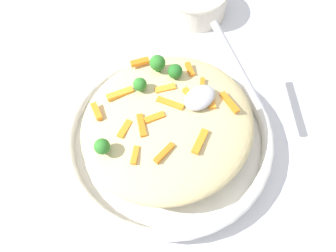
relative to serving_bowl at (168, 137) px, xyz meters
The scene contains 25 objects.
ground_plane 0.02m from the serving_bowl, ahead, with size 2.40×2.40×0.00m, color silver.
serving_bowl is the anchor object (origin of this frame).
pasta_mound 0.05m from the serving_bowl, ahead, with size 0.29×0.27×0.06m, color #DBC689.
carrot_piece_0 0.08m from the serving_bowl, 20.20° to the right, with size 0.03×0.01×0.01m, color orange.
carrot_piece_1 0.10m from the serving_bowl, 153.59° to the left, with size 0.02×0.01×0.01m, color orange.
carrot_piece_2 0.11m from the serving_bowl, 11.87° to the left, with size 0.03×0.01×0.01m, color orange.
carrot_piece_3 0.13m from the serving_bowl, 46.77° to the right, with size 0.03×0.01×0.01m, color orange.
carrot_piece_4 0.12m from the serving_bowl, 156.14° to the right, with size 0.03×0.01×0.01m, color orange.
carrot_piece_5 0.10m from the serving_bowl, 21.81° to the right, with size 0.03×0.01×0.01m, color orange.
carrot_piece_6 0.09m from the serving_bowl, 128.46° to the right, with size 0.03×0.01×0.01m, color orange.
carrot_piece_7 0.14m from the serving_bowl, 109.49° to the right, with size 0.03×0.01×0.01m, color orange.
carrot_piece_8 0.11m from the serving_bowl, 70.60° to the right, with size 0.04×0.01×0.01m, color orange.
carrot_piece_9 0.09m from the serving_bowl, behind, with size 0.03×0.01×0.01m, color orange.
carrot_piece_10 0.09m from the serving_bowl, 14.67° to the right, with size 0.04×0.01×0.01m, color orange.
carrot_piece_11 0.12m from the serving_bowl, 149.30° to the left, with size 0.04×0.01×0.01m, color orange.
carrot_piece_12 0.08m from the serving_bowl, 144.82° to the right, with size 0.04×0.01×0.01m, color orange.
carrot_piece_13 0.11m from the serving_bowl, behind, with size 0.03×0.01×0.01m, color orange.
carrot_piece_14 0.10m from the serving_bowl, 41.43° to the left, with size 0.04×0.01×0.01m, color orange.
carrot_piece_15 0.10m from the serving_bowl, 94.13° to the left, with size 0.04×0.01×0.01m, color orange.
broccoli_floret_0 0.14m from the serving_bowl, 10.32° to the right, with size 0.02×0.02×0.03m.
broccoli_floret_1 0.11m from the serving_bowl, 89.16° to the right, with size 0.02×0.02×0.03m.
broccoli_floret_2 0.13m from the serving_bowl, 123.08° to the right, with size 0.03×0.03×0.03m.
broccoli_floret_3 0.11m from the serving_bowl, 142.86° to the right, with size 0.02×0.02×0.03m.
serving_spoon 0.12m from the serving_bowl, 164.27° to the left, with size 0.11×0.14×0.08m.
companion_bowl 0.34m from the serving_bowl, 144.39° to the right, with size 0.14×0.14×0.06m.
Camera 1 is at (0.19, 0.20, 0.54)m, focal length 36.52 mm.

